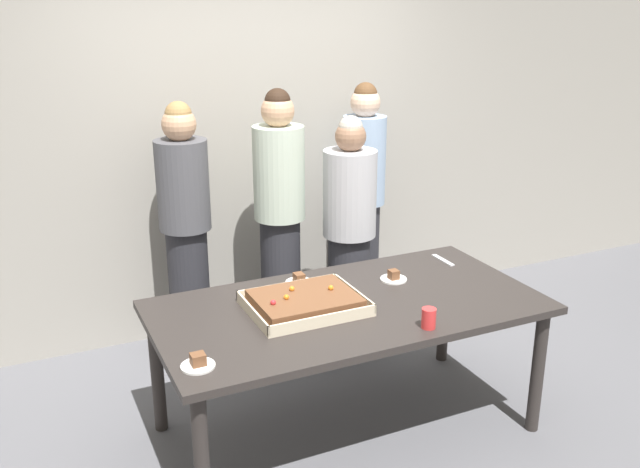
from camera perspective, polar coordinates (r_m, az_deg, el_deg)
ground_plane at (r=4.01m, az=2.18°, el=-15.60°), size 12.00×12.00×0.00m
interior_back_panel at (r=4.85m, az=-6.37°, el=9.60°), size 8.00×0.12×3.00m
party_table at (r=3.67m, az=2.31°, el=-6.78°), size 2.02×1.03×0.76m
sheet_cake at (r=3.56m, az=-1.26°, el=-5.60°), size 0.58×0.46×0.10m
plated_slice_near_left at (r=3.94m, az=6.04°, el=-3.55°), size 0.15×0.15×0.06m
plated_slice_near_right at (r=3.09m, az=-9.95°, el=-10.35°), size 0.15×0.15×0.06m
plated_slice_far_left at (r=3.88m, az=-1.73°, el=-3.81°), size 0.15×0.15×0.06m
drink_cup_nearest at (r=3.40m, az=8.89°, el=-6.82°), size 0.07×0.07×0.10m
cake_server_utensil at (r=4.28m, az=10.03°, el=-2.12°), size 0.03×0.20×0.01m
person_serving_front at (r=4.49m, az=2.40°, el=-0.05°), size 0.34×0.34×1.58m
person_green_shirt_behind at (r=4.49m, az=-3.31°, el=1.27°), size 0.33×0.33×1.74m
person_striped_tie_right at (r=4.47m, az=-10.93°, el=0.43°), size 0.33×0.33×1.68m
person_far_right_suit at (r=4.96m, az=3.57°, el=2.96°), size 0.30×0.30×1.73m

